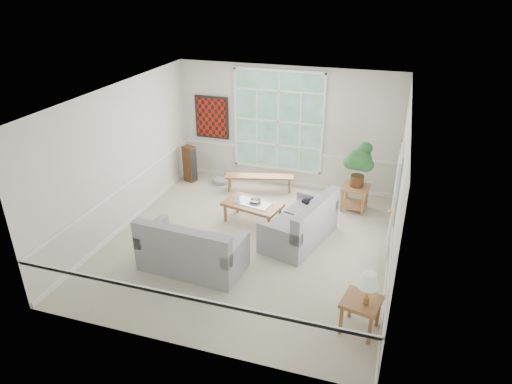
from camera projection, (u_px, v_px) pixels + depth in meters
The scene contains 24 objects.
floor at pixel (248, 242), 9.26m from camera, with size 5.50×6.00×0.01m, color #ACA490.
ceiling at pixel (247, 96), 7.95m from camera, with size 5.50×6.00×0.02m, color white.
wall_back at pixel (286, 128), 11.18m from camera, with size 5.50×0.02×3.00m, color silver.
wall_front at pixel (176, 261), 6.03m from camera, with size 5.50×0.02×3.00m, color silver.
wall_left at pixel (121, 158), 9.35m from camera, with size 0.02×6.00×3.00m, color silver.
wall_right at pixel (399, 193), 7.86m from camera, with size 0.02×6.00×3.00m, color silver.
window_back at pixel (278, 122), 11.14m from camera, with size 2.30×0.08×2.40m, color white.
entry_door at pixel (394, 201), 8.58m from camera, with size 0.08×0.90×2.10m, color white.
door_sidelight at pixel (394, 212), 8.00m from camera, with size 0.08×0.26×1.90m, color white.
wall_art at pixel (212, 117), 11.62m from camera, with size 0.90×0.06×1.10m, color #5D0E08.
wall_frame_near at pixel (400, 155), 9.35m from camera, with size 0.04×0.26×0.32m, color black.
wall_frame_far at pixel (400, 149), 9.70m from camera, with size 0.04×0.26×0.32m, color black.
loveseat_right at pixel (299, 219), 9.13m from camera, with size 0.92×1.77×0.96m, color gray.
loveseat_front at pixel (192, 244), 8.26m from camera, with size 1.86×0.96×1.01m, color gray.
coffee_table at pixel (253, 213), 9.90m from camera, with size 1.24×0.67×0.46m, color brown.
pewter_bowl at pixel (255, 201), 9.83m from camera, with size 0.31×0.31×0.08m, color #98989D.
window_bench at pixel (259, 183), 11.37m from camera, with size 1.69×0.33×0.39m, color brown.
end_table at pixel (355, 198), 10.42m from camera, with size 0.58×0.58×0.58m, color brown.
houseplant at pixel (359, 165), 10.09m from camera, with size 0.61×0.61×1.04m, color #255828, non-canonical shape.
side_table at pixel (360, 315), 6.88m from camera, with size 0.55×0.55×0.56m, color brown.
table_lamp at pixel (368, 289), 6.57m from camera, with size 0.31×0.31×0.54m, color silver, non-canonical shape.
pet_bed at pixel (221, 180), 11.83m from camera, with size 0.45×0.45×0.13m, color gray.
floor_speaker at pixel (190, 164), 11.78m from camera, with size 0.29×0.23×0.95m, color #3E2411.
cat at pixel (309, 202), 9.62m from camera, with size 0.33×0.23×0.16m, color black.
Camera 1 is at (2.52, -7.48, 4.94)m, focal length 32.00 mm.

